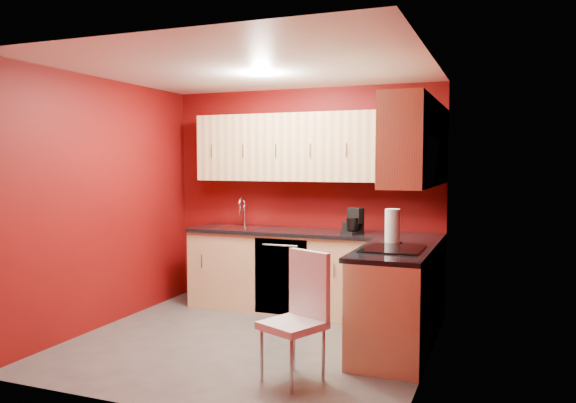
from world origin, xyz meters
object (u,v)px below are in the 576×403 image
Objects in this scene: microwave at (408,162)px; dining_chair at (293,318)px; sink at (238,224)px; napkin_holder at (349,228)px; coffee_maker at (352,221)px; paper_towel at (392,226)px.

microwave is 1.63m from dining_chair.
microwave is 2.43m from sink.
napkin_holder is at bearing -3.79° from sink.
sink is (-2.09, 1.00, -0.72)m from microwave.
paper_towel is (0.53, -0.56, 0.03)m from coffee_maker.
microwave reaches higher than sink.
coffee_maker is at bearing 133.32° from paper_towel.
napkin_holder is (-0.03, 0.00, -0.07)m from coffee_maker.
dining_chair is (-0.51, -1.26, -0.58)m from paper_towel.
coffee_maker is at bearing 128.15° from microwave.
sink is 1.62× the size of paper_towel.
dining_chair is (1.40, -1.91, -0.45)m from sink.
paper_towel is 0.33× the size of dining_chair.
microwave is at bearing -25.60° from sink.
microwave is at bearing -61.88° from paper_towel.
napkin_holder is at bearing 116.31° from dining_chair.
paper_towel is at bearing 92.75° from dining_chair.
microwave is 1.31m from coffee_maker.
dining_chair is at bearing -64.53° from coffee_maker.
paper_towel is at bearing -45.27° from napkin_holder.
coffee_maker is 2.17× the size of napkin_holder.
napkin_holder is 0.39× the size of paper_towel.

